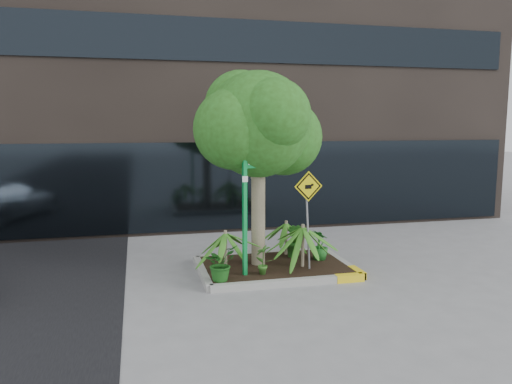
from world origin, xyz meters
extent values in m
plane|color=gray|center=(0.00, 0.00, 0.00)|extent=(80.00, 80.00, 0.00)
cube|color=#2D2621|center=(0.50, 8.50, 7.50)|extent=(18.00, 8.00, 15.00)
cube|color=#9E9E99|center=(0.20, 1.40, 0.07)|extent=(3.20, 0.15, 0.15)
cube|color=#9E9E99|center=(0.20, -0.80, 0.07)|extent=(3.20, 0.15, 0.15)
cube|color=#9E9E99|center=(-1.40, 0.30, 0.07)|extent=(0.15, 2.20, 0.15)
cube|color=#9E9E99|center=(1.80, 0.30, 0.07)|extent=(0.15, 2.20, 0.15)
cube|color=yellow|center=(1.50, -0.80, 0.07)|extent=(0.60, 0.17, 0.15)
cube|color=black|center=(0.20, 0.30, 0.12)|extent=(3.05, 2.05, 0.06)
cylinder|color=tan|center=(-0.14, 0.42, 1.42)|extent=(0.30, 0.30, 2.84)
cylinder|color=tan|center=(-0.05, 0.42, 2.46)|extent=(0.54, 0.15, 0.92)
sphere|color=#265418|center=(-0.14, 0.42, 3.22)|extent=(2.27, 2.27, 2.27)
sphere|color=#265418|center=(0.52, 0.71, 2.93)|extent=(1.70, 1.70, 1.70)
sphere|color=#265418|center=(-0.71, 0.23, 3.12)|extent=(1.70, 1.70, 1.70)
sphere|color=#265418|center=(0.05, -0.14, 3.41)|extent=(1.51, 1.51, 1.51)
sphere|color=#265418|center=(-0.42, 0.90, 3.60)|extent=(1.61, 1.61, 1.61)
cylinder|color=tan|center=(0.75, 0.00, 0.62)|extent=(0.07, 0.07, 0.94)
cylinder|color=tan|center=(-0.93, 0.11, 0.58)|extent=(0.07, 0.07, 0.86)
cylinder|color=tan|center=(0.70, 1.06, 0.56)|extent=(0.07, 0.07, 0.81)
imported|color=#195217|center=(-1.15, -0.55, 0.50)|extent=(0.89, 0.89, 0.70)
imported|color=#1F6A21|center=(1.31, 0.44, 0.49)|extent=(0.51, 0.51, 0.68)
imported|color=#337123|center=(-0.23, -0.34, 0.47)|extent=(0.45, 0.45, 0.64)
imported|color=#225E1B|center=(0.82, 0.77, 0.55)|extent=(0.61, 0.61, 0.79)
cube|color=#0D953F|center=(-0.60, -0.30, 1.39)|extent=(0.09, 0.09, 2.78)
cube|color=#0D953F|center=(-0.23, -0.22, 2.43)|extent=(0.76, 0.19, 0.18)
cube|color=#0D953F|center=(-0.68, 0.07, 2.63)|extent=(0.19, 0.76, 0.18)
cube|color=white|center=(-0.23, -0.24, 2.43)|extent=(0.58, 0.13, 0.04)
cube|color=white|center=(-0.69, 0.07, 2.63)|extent=(0.13, 0.58, 0.04)
cube|color=white|center=(-0.60, -0.34, 2.13)|extent=(0.12, 0.03, 0.12)
cylinder|color=slate|center=(0.81, -0.11, 1.11)|extent=(0.07, 0.29, 1.92)
cube|color=yellow|center=(0.81, -0.13, 1.92)|extent=(0.64, 0.08, 0.64)
cube|color=black|center=(0.81, -0.14, 1.92)|extent=(0.57, 0.06, 0.57)
cube|color=yellow|center=(0.81, -0.15, 1.92)|extent=(0.48, 0.05, 0.49)
cube|color=black|center=(0.80, -0.15, 1.91)|extent=(0.15, 0.02, 0.09)
camera|label=1|loc=(-2.71, -10.00, 3.23)|focal=35.00mm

